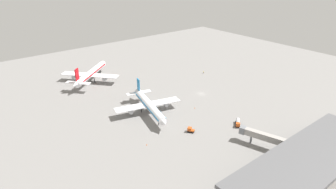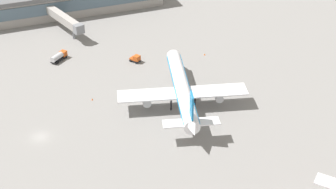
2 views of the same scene
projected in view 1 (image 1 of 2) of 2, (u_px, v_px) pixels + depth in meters
The scene contains 10 objects.
ground at pixel (201, 94), 176.26m from camera, with size 288.00×288.00×0.00m, color gray.
terminal_building at pixel (308, 166), 105.91m from camera, with size 75.54×22.07×9.60m.
airplane_at_gate at pixel (91, 74), 192.83m from camera, with size 39.77×36.03×14.73m.
airplane_taxiing at pixel (149, 105), 151.34m from camera, with size 35.62×43.64×13.47m.
baggage_tug at pixel (190, 130), 135.97m from camera, with size 3.53×3.75×2.30m.
fuel_truck at pixel (238, 123), 141.69m from camera, with size 6.04×5.51×2.50m.
ground_crew_worker at pixel (204, 72), 208.19m from camera, with size 0.51×0.53×1.67m.
jet_bridge at pixel (265, 137), 123.20m from camera, with size 9.52×22.81×6.74m.
safety_cone_near_gate at pixel (195, 108), 158.40m from camera, with size 0.44×0.44×0.60m, color #EA590C.
safety_cone_mid_apron at pixel (147, 145), 126.38m from camera, with size 0.44×0.44×0.60m, color #EA590C.
Camera 1 is at (-115.77, -113.22, 72.48)m, focal length 31.11 mm.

